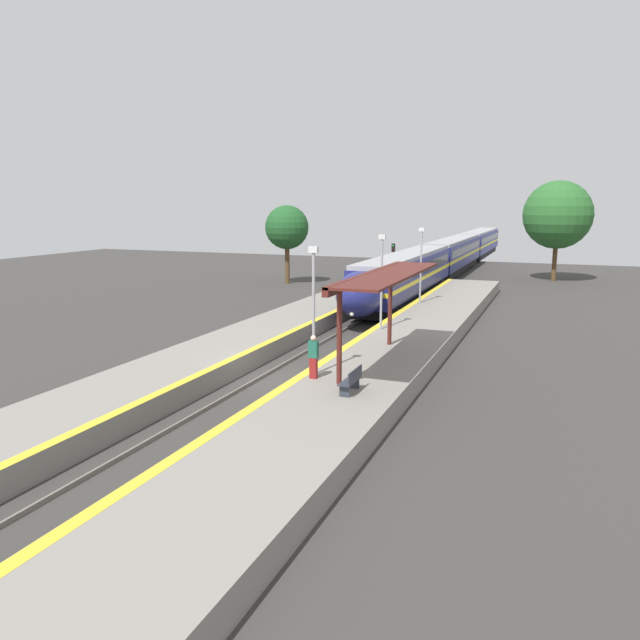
{
  "coord_description": "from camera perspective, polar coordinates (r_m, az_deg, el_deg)",
  "views": [
    {
      "loc": [
        11.26,
        -23.51,
        7.58
      ],
      "look_at": [
        0.61,
        3.63,
        2.07
      ],
      "focal_mm": 35.0,
      "sensor_mm": 36.0,
      "label": 1
    }
  ],
  "objects": [
    {
      "name": "platform_right",
      "position": [
        25.64,
        4.0,
        -5.5
      ],
      "size": [
        4.42,
        64.0,
        0.88
      ],
      "color": "gray",
      "rests_on": "ground_plane"
    },
    {
      "name": "person_waiting",
      "position": [
        24.02,
        -0.61,
        -3.32
      ],
      "size": [
        0.36,
        0.22,
        1.7
      ],
      "color": "maroon",
      "rests_on": "platform_right"
    },
    {
      "name": "lamppost_mid",
      "position": [
        33.21,
        5.65,
        4.09
      ],
      "size": [
        0.36,
        0.2,
        5.05
      ],
      "color": "#9E9EA3",
      "rests_on": "platform_right"
    },
    {
      "name": "lamppost_near",
      "position": [
        24.19,
        -0.59,
        1.68
      ],
      "size": [
        0.36,
        0.2,
        5.05
      ],
      "color": "#9E9EA3",
      "rests_on": "platform_right"
    },
    {
      "name": "station_canopy",
      "position": [
        25.96,
        5.66,
        3.74
      ],
      "size": [
        2.02,
        10.15,
        3.85
      ],
      "color": "#511E19",
      "rests_on": "platform_right"
    },
    {
      "name": "lamppost_far",
      "position": [
        42.49,
        9.22,
        5.44
      ],
      "size": [
        0.36,
        0.2,
        5.05
      ],
      "color": "#9E9EA3",
      "rests_on": "platform_right"
    },
    {
      "name": "ground_plane",
      "position": [
        27.15,
        -4.02,
        -5.54
      ],
      "size": [
        120.0,
        120.0,
        0.0
      ],
      "primitive_type": "plane",
      "color": "#383533"
    },
    {
      "name": "platform_bench",
      "position": [
        22.34,
        2.93,
        -5.52
      ],
      "size": [
        0.44,
        1.48,
        0.89
      ],
      "color": "#2D333D",
      "rests_on": "platform_right"
    },
    {
      "name": "train",
      "position": [
        68.16,
        11.92,
        5.89
      ],
      "size": [
        2.88,
        67.37,
        3.73
      ],
      "color": "black",
      "rests_on": "ground_plane"
    },
    {
      "name": "rail_left",
      "position": [
        27.44,
        -5.38,
        -5.22
      ],
      "size": [
        0.08,
        90.0,
        0.15
      ],
      "primitive_type": "cube",
      "color": "slate",
      "rests_on": "ground_plane"
    },
    {
      "name": "rail_right",
      "position": [
        26.84,
        -2.62,
        -5.55
      ],
      "size": [
        0.08,
        90.0,
        0.15
      ],
      "primitive_type": "cube",
      "color": "slate",
      "rests_on": "ground_plane"
    },
    {
      "name": "platform_left",
      "position": [
        28.8,
        -10.81,
        -3.85
      ],
      "size": [
        4.04,
        64.0,
        0.88
      ],
      "color": "gray",
      "rests_on": "ground_plane"
    },
    {
      "name": "background_tree_right",
      "position": [
        65.02,
        20.91,
        8.96
      ],
      "size": [
        6.53,
        6.53,
        9.67
      ],
      "color": "brown",
      "rests_on": "ground_plane"
    },
    {
      "name": "railway_signal",
      "position": [
        53.74,
        6.69,
        5.26
      ],
      "size": [
        0.28,
        0.28,
        4.15
      ],
      "color": "#59595E",
      "rests_on": "ground_plane"
    },
    {
      "name": "background_tree_left",
      "position": [
        58.98,
        -3.04,
        8.43
      ],
      "size": [
        4.09,
        4.09,
        7.33
      ],
      "color": "brown",
      "rests_on": "ground_plane"
    }
  ]
}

